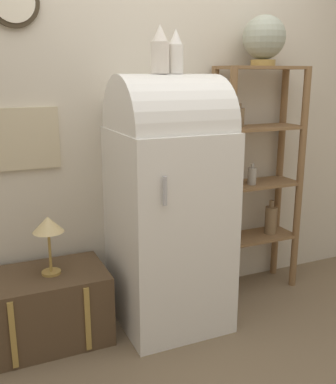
% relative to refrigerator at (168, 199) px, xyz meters
% --- Properties ---
extents(ground_plane, '(12.00, 12.00, 0.00)m').
position_rel_refrigerator_xyz_m(ground_plane, '(0.00, -0.22, -0.81)').
color(ground_plane, '#7A664C').
extents(wall_back, '(7.00, 0.09, 2.70)m').
position_rel_refrigerator_xyz_m(wall_back, '(-0.00, 0.36, 0.54)').
color(wall_back, beige).
rests_on(wall_back, ground_plane).
extents(refrigerator, '(0.63, 0.69, 1.55)m').
position_rel_refrigerator_xyz_m(refrigerator, '(0.00, 0.00, 0.00)').
color(refrigerator, white).
rests_on(refrigerator, ground_plane).
extents(suitcase_trunk, '(0.73, 0.47, 0.43)m').
position_rel_refrigerator_xyz_m(suitcase_trunk, '(-0.77, 0.06, -0.59)').
color(suitcase_trunk, brown).
rests_on(suitcase_trunk, ground_plane).
extents(shelf_unit, '(0.63, 0.28, 1.60)m').
position_rel_refrigerator_xyz_m(shelf_unit, '(0.76, 0.17, 0.07)').
color(shelf_unit, olive).
rests_on(shelf_unit, ground_plane).
extents(globe, '(0.28, 0.28, 0.32)m').
position_rel_refrigerator_xyz_m(globe, '(0.75, 0.15, 0.96)').
color(globe, '#AD8942').
rests_on(globe, shelf_unit).
extents(vase_left, '(0.11, 0.11, 0.27)m').
position_rel_refrigerator_xyz_m(vase_left, '(-0.05, 0.00, 0.86)').
color(vase_left, silver).
rests_on(vase_left, refrigerator).
extents(vase_center, '(0.09, 0.09, 0.25)m').
position_rel_refrigerator_xyz_m(vase_center, '(0.05, 0.01, 0.85)').
color(vase_center, white).
rests_on(vase_center, refrigerator).
extents(desk_lamp, '(0.18, 0.18, 0.35)m').
position_rel_refrigerator_xyz_m(desk_lamp, '(-0.72, 0.05, -0.10)').
color(desk_lamp, '#AD8942').
rests_on(desk_lamp, suitcase_trunk).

